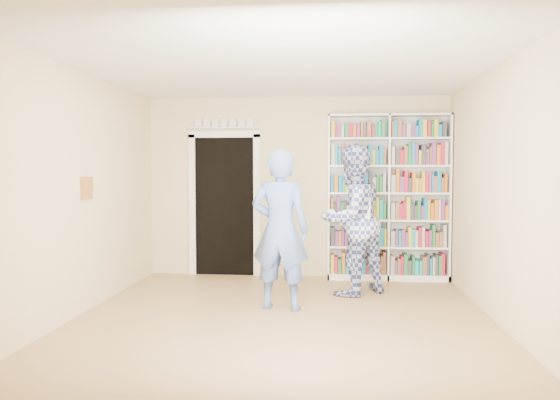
# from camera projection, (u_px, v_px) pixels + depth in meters

# --- Properties ---
(floor) EXTENTS (5.00, 5.00, 0.00)m
(floor) POSITION_uv_depth(u_px,v_px,m) (282.00, 320.00, 5.82)
(floor) COLOR #AB8052
(floor) RESTS_ON ground
(ceiling) EXTENTS (5.00, 5.00, 0.00)m
(ceiling) POSITION_uv_depth(u_px,v_px,m) (282.00, 65.00, 5.68)
(ceiling) COLOR white
(ceiling) RESTS_ON wall_back
(wall_back) EXTENTS (4.50, 0.00, 4.50)m
(wall_back) POSITION_uv_depth(u_px,v_px,m) (297.00, 187.00, 8.24)
(wall_back) COLOR beige
(wall_back) RESTS_ON floor
(wall_left) EXTENTS (0.00, 5.00, 5.00)m
(wall_left) POSITION_uv_depth(u_px,v_px,m) (77.00, 193.00, 5.95)
(wall_left) COLOR beige
(wall_left) RESTS_ON floor
(wall_right) EXTENTS (0.00, 5.00, 5.00)m
(wall_right) POSITION_uv_depth(u_px,v_px,m) (502.00, 195.00, 5.55)
(wall_right) COLOR beige
(wall_right) RESTS_ON floor
(bookshelf) EXTENTS (1.75, 0.33, 2.41)m
(bookshelf) POSITION_uv_depth(u_px,v_px,m) (388.00, 197.00, 7.97)
(bookshelf) COLOR white
(bookshelf) RESTS_ON floor
(doorway) EXTENTS (1.10, 0.08, 2.43)m
(doorway) POSITION_uv_depth(u_px,v_px,m) (225.00, 198.00, 8.32)
(doorway) COLOR black
(doorway) RESTS_ON floor
(wall_art) EXTENTS (0.03, 0.25, 0.25)m
(wall_art) POSITION_uv_depth(u_px,v_px,m) (87.00, 188.00, 6.15)
(wall_art) COLOR maroon
(wall_art) RESTS_ON wall_left
(man_blue) EXTENTS (0.73, 0.54, 1.84)m
(man_blue) POSITION_uv_depth(u_px,v_px,m) (280.00, 230.00, 6.25)
(man_blue) COLOR #597CC7
(man_blue) RESTS_ON floor
(man_plaid) EXTENTS (1.18, 1.16, 1.92)m
(man_plaid) POSITION_uv_depth(u_px,v_px,m) (352.00, 220.00, 7.00)
(man_plaid) COLOR #313F96
(man_plaid) RESTS_ON floor
(paper_sheet) EXTENTS (0.22, 0.06, 0.32)m
(paper_sheet) POSITION_uv_depth(u_px,v_px,m) (361.00, 211.00, 6.79)
(paper_sheet) COLOR white
(paper_sheet) RESTS_ON man_plaid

